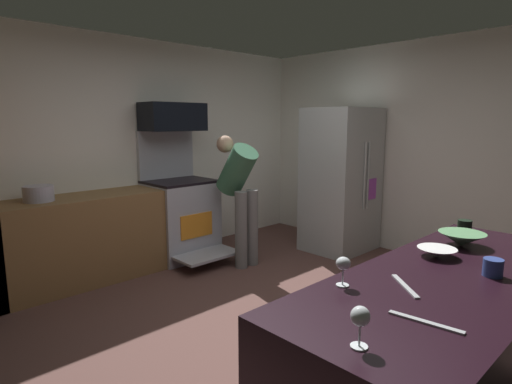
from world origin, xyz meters
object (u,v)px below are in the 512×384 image
(oven_range, at_px, (181,216))
(stock_pot, at_px, (38,194))
(mixing_bowl_large, at_px, (462,239))
(refrigerator, at_px, (341,180))
(microwave, at_px, (173,117))
(mug_coffee, at_px, (465,226))
(mug_tea, at_px, (493,268))
(wine_glass_mid, at_px, (360,318))
(person_cook, at_px, (240,190))
(wine_glass_near, at_px, (343,265))
(mixing_bowl_small, at_px, (437,252))

(oven_range, distance_m, stock_pot, 1.63)
(oven_range, bearing_deg, mixing_bowl_large, -92.69)
(refrigerator, relative_size, stock_pot, 6.63)
(refrigerator, xyz_separation_m, mixing_bowl_large, (-1.82, -2.15, 0.03))
(oven_range, relative_size, stock_pot, 5.61)
(microwave, bearing_deg, refrigerator, -36.91)
(mug_coffee, relative_size, mug_tea, 0.99)
(microwave, height_order, wine_glass_mid, microwave)
(oven_range, height_order, person_cook, oven_range)
(wine_glass_near, bearing_deg, stock_pot, 96.39)
(oven_range, xyz_separation_m, microwave, (0.00, 0.09, 1.19))
(oven_range, bearing_deg, microwave, 90.00)
(wine_glass_near, bearing_deg, mixing_bowl_large, -7.43)
(mixing_bowl_small, relative_size, wine_glass_mid, 1.45)
(mixing_bowl_small, bearing_deg, wine_glass_near, 170.58)
(mixing_bowl_large, bearing_deg, wine_glass_near, 172.57)
(mixing_bowl_large, relative_size, stock_pot, 1.00)
(person_cook, relative_size, stock_pot, 5.44)
(person_cook, height_order, mixing_bowl_large, person_cook)
(mixing_bowl_small, relative_size, mug_coffee, 2.33)
(oven_range, height_order, stock_pot, oven_range)
(mixing_bowl_small, bearing_deg, mug_tea, -107.44)
(oven_range, height_order, mug_tea, oven_range)
(refrigerator, bearing_deg, wine_glass_mid, -144.27)
(mixing_bowl_large, bearing_deg, mixing_bowl_small, 177.26)
(mixing_bowl_large, distance_m, mixing_bowl_small, 0.32)
(microwave, xyz_separation_m, mug_tea, (-0.57, -3.71, -0.76))
(stock_pot, bearing_deg, person_cook, -20.30)
(oven_range, relative_size, mug_tea, 16.59)
(mug_tea, bearing_deg, oven_range, 80.99)
(refrigerator, relative_size, person_cook, 1.22)
(refrigerator, relative_size, mug_tea, 19.59)
(mug_tea, bearing_deg, microwave, 81.22)
(mixing_bowl_small, bearing_deg, microwave, 82.05)
(mixing_bowl_large, distance_m, stock_pot, 3.61)
(oven_range, xyz_separation_m, wine_glass_mid, (-1.62, -3.52, 0.49))
(stock_pot, bearing_deg, mug_tea, -74.68)
(mug_coffee, bearing_deg, wine_glass_near, 178.51)
(refrigerator, height_order, stock_pot, refrigerator)
(oven_range, xyz_separation_m, stock_pot, (-1.57, 0.01, 0.46))
(mug_coffee, xyz_separation_m, mug_tea, (-0.75, -0.40, -0.00))
(mixing_bowl_small, height_order, mug_coffee, mug_coffee)
(wine_glass_mid, bearing_deg, mixing_bowl_small, 11.15)
(microwave, height_order, mug_tea, microwave)
(mug_coffee, bearing_deg, mug_tea, -151.60)
(oven_range, relative_size, wine_glass_mid, 10.46)
(wine_glass_near, bearing_deg, mug_coffee, -1.49)
(oven_range, distance_m, person_cook, 0.86)
(mixing_bowl_large, distance_m, mug_tea, 0.51)
(wine_glass_near, xyz_separation_m, mug_coffee, (1.38, -0.04, -0.06))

